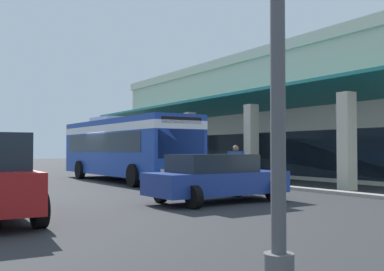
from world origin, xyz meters
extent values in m
plane|color=#2D2D30|center=(0.00, 8.00, 0.00)|extent=(120.00, 120.00, 0.00)
cube|color=#9E998E|center=(-1.67, 4.52, 0.06)|extent=(35.89, 0.50, 0.12)
cube|color=beige|center=(-1.67, 14.22, 3.55)|extent=(29.91, 10.39, 7.10)
cube|color=beige|center=(-1.67, 14.22, 7.40)|extent=(30.21, 10.69, 0.60)
cube|color=beige|center=(-13.63, 6.10, 1.95)|extent=(0.55, 0.55, 3.91)
cube|color=beige|center=(-7.65, 6.10, 1.95)|extent=(0.55, 0.55, 3.91)
cube|color=beige|center=(-1.67, 6.10, 1.95)|extent=(0.55, 0.55, 3.91)
cube|color=beige|center=(4.31, 6.10, 1.95)|extent=(0.55, 0.55, 3.91)
cube|color=beige|center=(10.29, 6.10, 1.95)|extent=(0.55, 0.55, 3.91)
cube|color=#146B66|center=(-1.67, 7.43, 4.26)|extent=(29.91, 3.16, 0.82)
cube|color=#19232D|center=(-1.67, 9.07, 1.40)|extent=(25.12, 0.08, 2.40)
cube|color=#193D9E|center=(0.81, 0.71, 1.73)|extent=(11.06, 2.81, 2.75)
cube|color=white|center=(0.81, 0.71, 2.65)|extent=(11.08, 2.83, 0.36)
cube|color=#19232D|center=(0.52, 0.70, 1.95)|extent=(9.30, 2.79, 0.90)
cube|color=#19232D|center=(6.28, 0.83, 1.85)|extent=(0.11, 2.24, 1.20)
cube|color=black|center=(6.29, 0.84, 2.82)|extent=(0.11, 1.94, 0.28)
cube|color=black|center=(6.41, 0.84, 0.45)|extent=(0.26, 2.45, 0.24)
cube|color=silver|center=(6.31, 1.73, 0.75)|extent=(0.07, 0.24, 0.16)
cube|color=silver|center=(6.35, -0.06, 0.75)|extent=(0.07, 0.24, 0.16)
cube|color=silver|center=(-0.68, 0.67, 3.22)|extent=(2.44, 1.84, 0.24)
cylinder|color=black|center=(4.41, 2.07, 0.50)|extent=(1.00, 0.30, 1.00)
cylinder|color=black|center=(4.47, -0.48, 0.50)|extent=(1.00, 0.30, 1.00)
cylinder|color=black|center=(-2.29, 1.91, 0.50)|extent=(1.00, 0.30, 1.00)
cylinder|color=black|center=(-2.23, -0.64, 0.50)|extent=(1.00, 0.30, 1.00)
cube|color=navy|center=(11.03, -0.66, 0.60)|extent=(1.98, 4.47, 0.66)
cube|color=#19232D|center=(11.04, -0.86, 1.20)|extent=(1.69, 2.53, 0.54)
cylinder|color=black|center=(10.06, 0.79, 0.32)|extent=(0.64, 0.22, 0.64)
cylinder|color=black|center=(11.86, 0.87, 0.32)|extent=(0.64, 0.22, 0.64)
cylinder|color=black|center=(10.19, -2.20, 0.32)|extent=(0.64, 0.22, 0.64)
cylinder|color=black|center=(11.99, -2.12, 0.32)|extent=(0.64, 0.22, 0.64)
cylinder|color=black|center=(12.89, -6.44, 0.38)|extent=(0.76, 0.26, 0.76)
cylinder|color=black|center=(9.63, -6.32, 0.38)|extent=(0.76, 0.26, 0.76)
cylinder|color=navy|center=(7.71, 2.44, 0.44)|extent=(0.16, 0.16, 0.88)
cylinder|color=navy|center=(8.08, 2.37, 0.44)|extent=(0.16, 0.16, 0.88)
cube|color=#334C8C|center=(7.89, 2.41, 1.21)|extent=(0.50, 0.53, 0.66)
sphere|color=#8C664C|center=(7.89, 2.41, 1.66)|extent=(0.24, 0.24, 0.24)
cylinder|color=#334C8C|center=(7.66, 2.20, 1.25)|extent=(0.09, 0.09, 0.60)
cylinder|color=#334C8C|center=(8.13, 2.61, 1.25)|extent=(0.09, 0.09, 0.60)
cube|color=brown|center=(-8.94, 5.46, 0.29)|extent=(0.97, 0.97, 0.59)
cylinder|color=#332319|center=(-8.94, 5.46, 0.60)|extent=(0.82, 0.82, 0.02)
cylinder|color=brown|center=(-8.94, 5.46, 1.66)|extent=(0.16, 0.16, 2.14)
ellipsoid|color=#1E6028|center=(-8.51, 5.48, 2.93)|extent=(0.87, 0.25, 0.17)
ellipsoid|color=#1E6028|center=(-8.90, 5.88, 2.85)|extent=(0.29, 0.86, 0.17)
ellipsoid|color=#1E6028|center=(-9.45, 5.35, 2.96)|extent=(1.06, 0.44, 0.14)
ellipsoid|color=#1E6028|center=(-8.97, 5.06, 2.78)|extent=(0.26, 0.82, 0.19)
cylinder|color=#59595B|center=(18.57, -5.06, 0.20)|extent=(0.36, 0.36, 0.40)
camera|label=1|loc=(22.68, -8.80, 1.62)|focal=43.28mm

